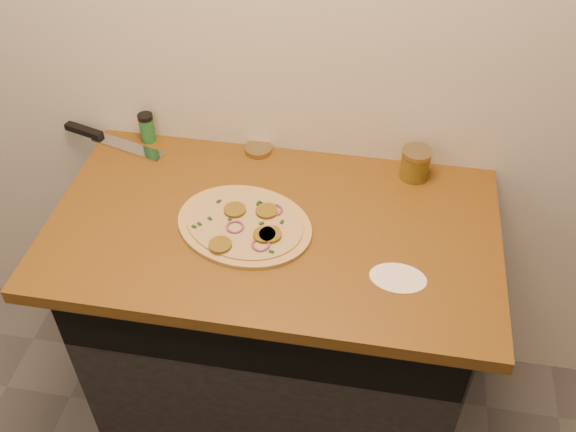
% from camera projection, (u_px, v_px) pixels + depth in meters
% --- Properties ---
extents(cabinet, '(1.10, 0.60, 0.86)m').
position_uv_depth(cabinet, '(277.00, 322.00, 2.06)').
color(cabinet, black).
rests_on(cabinet, ground).
extents(countertop, '(1.20, 0.70, 0.04)m').
position_uv_depth(countertop, '(273.00, 228.00, 1.73)').
color(countertop, brown).
rests_on(countertop, cabinet).
extents(pizza, '(0.46, 0.46, 0.02)m').
position_uv_depth(pizza, '(245.00, 225.00, 1.70)').
color(pizza, tan).
rests_on(pizza, countertop).
extents(chefs_knife, '(0.35, 0.14, 0.02)m').
position_uv_depth(chefs_knife, '(104.00, 138.00, 1.98)').
color(chefs_knife, '#B7BAC1').
rests_on(chefs_knife, countertop).
extents(mason_jar_lid, '(0.09, 0.09, 0.02)m').
position_uv_depth(mason_jar_lid, '(258.00, 149.00, 1.94)').
color(mason_jar_lid, '#A1885D').
rests_on(mason_jar_lid, countertop).
extents(salsa_jar, '(0.09, 0.09, 0.09)m').
position_uv_depth(salsa_jar, '(415.00, 163.00, 1.82)').
color(salsa_jar, maroon).
rests_on(salsa_jar, countertop).
extents(spice_shaker, '(0.05, 0.05, 0.09)m').
position_uv_depth(spice_shaker, '(147.00, 128.00, 1.95)').
color(spice_shaker, '#21682D').
rests_on(spice_shaker, countertop).
extents(flour_spill, '(0.15, 0.15, 0.00)m').
position_uv_depth(flour_spill, '(398.00, 278.00, 1.57)').
color(flour_spill, silver).
rests_on(flour_spill, countertop).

